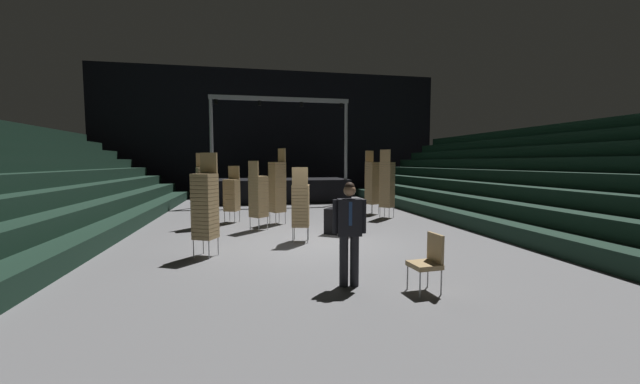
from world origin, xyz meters
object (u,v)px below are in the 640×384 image
equipment_road_case (342,221)px  chair_stack_rear_right (205,205)px  chair_stack_front_right (387,184)px  chair_stack_mid_right (232,194)px  man_with_tie (349,228)px  chair_stack_mid_centre (258,196)px  stage_riser (279,189)px  chair_stack_mid_left (277,186)px  chair_stack_rear_left (204,190)px  chair_stack_rear_centre (301,205)px  chair_stack_front_left (372,182)px  loose_chair_near_man (428,259)px

equipment_road_case → chair_stack_rear_right: bearing=-152.0°
chair_stack_front_right → chair_stack_mid_right: (-5.69, 0.03, -0.29)m
equipment_road_case → man_with_tie: bearing=-102.9°
chair_stack_mid_centre → chair_stack_rear_right: size_ratio=0.93×
stage_riser → chair_stack_mid_right: 7.01m
chair_stack_mid_left → chair_stack_rear_left: chair_stack_mid_left is taller
chair_stack_rear_centre → chair_stack_mid_right: bearing=130.6°
chair_stack_front_left → chair_stack_front_right: bearing=77.1°
man_with_tie → chair_stack_rear_right: 3.62m
chair_stack_rear_left → chair_stack_mid_right: bearing=-151.8°
chair_stack_front_right → loose_chair_near_man: (-2.30, -7.65, -0.75)m
chair_stack_front_left → chair_stack_mid_centre: bearing=7.0°
chair_stack_rear_left → loose_chair_near_man: chair_stack_rear_left is taller
chair_stack_front_left → chair_stack_mid_left: size_ratio=1.00×
equipment_road_case → loose_chair_near_man: 4.95m
chair_stack_front_right → man_with_tie: bearing=-68.5°
chair_stack_front_left → chair_stack_mid_centre: chair_stack_front_left is taller
chair_stack_mid_right → chair_stack_rear_centre: same height
chair_stack_mid_left → chair_stack_mid_centre: size_ratio=1.20×
man_with_tie → equipment_road_case: (1.02, 4.45, -0.63)m
man_with_tie → chair_stack_rear_centre: chair_stack_rear_centre is taller
chair_stack_mid_left → loose_chair_near_man: bearing=166.5°
chair_stack_front_right → chair_stack_mid_right: 5.70m
chair_stack_front_right → chair_stack_mid_right: size_ratio=1.30×
stage_riser → loose_chair_near_man: size_ratio=7.58×
chair_stack_rear_right → chair_stack_front_right: bearing=-116.7°
stage_riser → chair_stack_mid_centre: stage_riser is taller
chair_stack_mid_centre → chair_stack_rear_left: chair_stack_rear_left is taller
chair_stack_front_left → equipment_road_case: size_ratio=2.84×
chair_stack_rear_centre → equipment_road_case: 1.68m
stage_riser → chair_stack_rear_left: 8.06m
stage_riser → chair_stack_rear_centre: bearing=-91.6°
chair_stack_mid_left → chair_stack_mid_right: (-1.53, 0.60, -0.29)m
stage_riser → chair_stack_front_right: bearing=-62.4°
chair_stack_rear_left → chair_stack_rear_right: chair_stack_rear_left is taller
stage_riser → equipment_road_case: bearing=-83.7°
chair_stack_mid_right → chair_stack_rear_left: chair_stack_rear_left is taller
chair_stack_mid_right → man_with_tie: bearing=131.8°
stage_riser → equipment_road_case: stage_riser is taller
chair_stack_mid_right → chair_stack_rear_right: (-0.38, -4.66, 0.17)m
man_with_tie → stage_riser: bearing=-82.2°
chair_stack_mid_right → chair_stack_rear_centre: 4.04m
stage_riser → loose_chair_near_man: bearing=-85.2°
chair_stack_mid_left → loose_chair_near_man: size_ratio=2.71×
man_with_tie → equipment_road_case: 4.61m
chair_stack_rear_left → equipment_road_case: (4.05, -1.93, -0.82)m
chair_stack_rear_centre → loose_chair_near_man: chair_stack_rear_centre is taller
chair_stack_front_left → chair_stack_rear_right: (-5.87, -5.73, -0.13)m
chair_stack_front_right → chair_stack_rear_left: chair_stack_front_right is taller
chair_stack_mid_right → loose_chair_near_man: 8.41m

